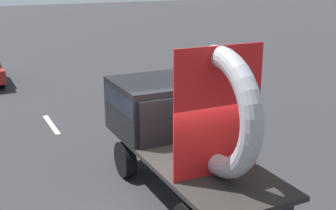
{
  "coord_description": "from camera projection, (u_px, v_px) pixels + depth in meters",
  "views": [
    {
      "loc": [
        -4.04,
        -7.66,
        4.98
      ],
      "look_at": [
        0.33,
        1.32,
        1.93
      ],
      "focal_mm": 47.86,
      "sensor_mm": 36.0,
      "label": 1
    }
  ],
  "objects": [
    {
      "name": "ground_plane",
      "position": [
        181.0,
        208.0,
        9.73
      ],
      "size": [
        120.0,
        120.0,
        0.0
      ],
      "primitive_type": "plane",
      "color": "#28282B"
    },
    {
      "name": "flatbed_truck",
      "position": [
        176.0,
        121.0,
        10.18
      ],
      "size": [
        2.02,
        5.4,
        3.65
      ],
      "color": "black",
      "rests_on": "ground_plane"
    },
    {
      "name": "lane_dash_left_far",
      "position": [
        51.0,
        124.0,
        14.93
      ],
      "size": [
        0.16,
        2.04,
        0.01
      ],
      "primitive_type": "cube",
      "rotation": [
        0.0,
        0.0,
        1.57
      ],
      "color": "beige",
      "rests_on": "ground_plane"
    },
    {
      "name": "lane_dash_right_far",
      "position": [
        148.0,
        112.0,
        16.17
      ],
      "size": [
        0.16,
        2.29,
        0.01
      ],
      "primitive_type": "cube",
      "rotation": [
        0.0,
        0.0,
        1.57
      ],
      "color": "beige",
      "rests_on": "ground_plane"
    }
  ]
}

